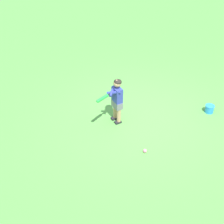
{
  "coord_description": "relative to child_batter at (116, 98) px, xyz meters",
  "views": [
    {
      "loc": [
        -1.44,
        5.52,
        4.32
      ],
      "look_at": [
        0.54,
        0.57,
        0.45
      ],
      "focal_mm": 49.62,
      "sensor_mm": 36.0,
      "label": 1
    }
  ],
  "objects": [
    {
      "name": "child_batter",
      "position": [
        0.0,
        0.0,
        0.0
      ],
      "size": [
        0.37,
        0.77,
        1.08
      ],
      "color": "#232328",
      "rests_on": "ground"
    },
    {
      "name": "ground_plane",
      "position": [
        -0.56,
        -0.3,
        -0.65
      ],
      "size": [
        40.0,
        40.0,
        0.0
      ],
      "primitive_type": "plane",
      "color": "#519942"
    },
    {
      "name": "play_ball_by_bucket",
      "position": [
        -0.91,
        0.73,
        -0.61
      ],
      "size": [
        0.08,
        0.08,
        0.08
      ],
      "primitive_type": "sphere",
      "color": "pink",
      "rests_on": "ground"
    },
    {
      "name": "toy_bucket",
      "position": [
        -1.92,
        -1.16,
        -0.55
      ],
      "size": [
        0.22,
        0.22,
        0.19
      ],
      "color": "#2884DB",
      "rests_on": "ground"
    }
  ]
}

